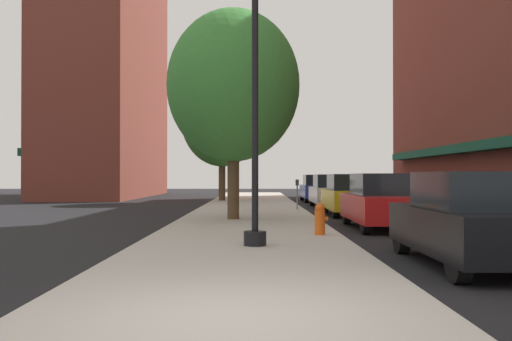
# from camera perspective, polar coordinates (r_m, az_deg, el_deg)

# --- Properties ---
(ground_plane) EXTENTS (90.00, 90.00, 0.00)m
(ground_plane) POSITION_cam_1_polar(r_m,az_deg,el_deg) (24.17, 8.76, -4.32)
(ground_plane) COLOR black
(sidewalk_slab) EXTENTS (4.80, 50.00, 0.12)m
(sidewalk_slab) POSITION_cam_1_polar(r_m,az_deg,el_deg) (24.87, -0.77, -4.08)
(sidewalk_slab) COLOR #B7B2A8
(sidewalk_slab) RESTS_ON ground
(building_far_background) EXTENTS (6.80, 18.00, 18.47)m
(building_far_background) POSITION_cam_1_polar(r_m,az_deg,el_deg) (44.93, -14.91, 9.24)
(building_far_background) COLOR brown
(building_far_background) RESTS_ON ground
(lamppost) EXTENTS (0.48, 0.48, 5.90)m
(lamppost) POSITION_cam_1_polar(r_m,az_deg,el_deg) (11.91, -0.31, 7.23)
(lamppost) COLOR black
(lamppost) RESTS_ON sidewalk_slab
(fire_hydrant) EXTENTS (0.33, 0.26, 0.79)m
(fire_hydrant) POSITION_cam_1_polar(r_m,az_deg,el_deg) (14.06, 6.33, -4.92)
(fire_hydrant) COLOR #E05614
(fire_hydrant) RESTS_ON sidewalk_slab
(parking_meter_near) EXTENTS (0.14, 0.09, 1.31)m
(parking_meter_near) POSITION_cam_1_polar(r_m,az_deg,el_deg) (24.56, 4.01, -2.05)
(parking_meter_near) COLOR slate
(parking_meter_near) RESTS_ON sidewalk_slab
(tree_near) EXTENTS (4.89, 4.89, 7.65)m
(tree_near) POSITION_cam_1_polar(r_m,az_deg,el_deg) (33.61, -3.69, 5.18)
(tree_near) COLOR #4C3823
(tree_near) RESTS_ON sidewalk_slab
(tree_mid) EXTENTS (4.52, 4.52, 7.16)m
(tree_mid) POSITION_cam_1_polar(r_m,az_deg,el_deg) (19.31, -2.53, 8.62)
(tree_mid) COLOR #4C3823
(tree_mid) RESTS_ON sidewalk_slab
(car_black) EXTENTS (1.80, 4.30, 1.66)m
(car_black) POSITION_cam_1_polar(r_m,az_deg,el_deg) (10.51, 20.80, -4.78)
(car_black) COLOR black
(car_black) RESTS_ON ground
(car_red) EXTENTS (1.80, 4.30, 1.66)m
(car_red) POSITION_cam_1_polar(r_m,az_deg,el_deg) (17.18, 12.44, -3.15)
(car_red) COLOR black
(car_red) RESTS_ON ground
(car_yellow) EXTENTS (1.80, 4.30, 1.66)m
(car_yellow) POSITION_cam_1_polar(r_m,az_deg,el_deg) (22.81, 9.28, -2.51)
(car_yellow) COLOR black
(car_yellow) RESTS_ON ground
(car_white) EXTENTS (1.80, 4.30, 1.66)m
(car_white) POSITION_cam_1_polar(r_m,az_deg,el_deg) (28.39, 7.40, -2.12)
(car_white) COLOR black
(car_white) RESTS_ON ground
(car_blue) EXTENTS (1.80, 4.30, 1.66)m
(car_blue) POSITION_cam_1_polar(r_m,az_deg,el_deg) (34.67, 6.01, -1.84)
(car_blue) COLOR black
(car_blue) RESTS_ON ground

